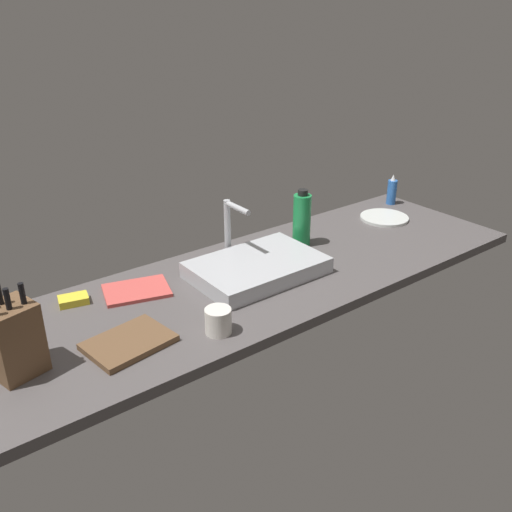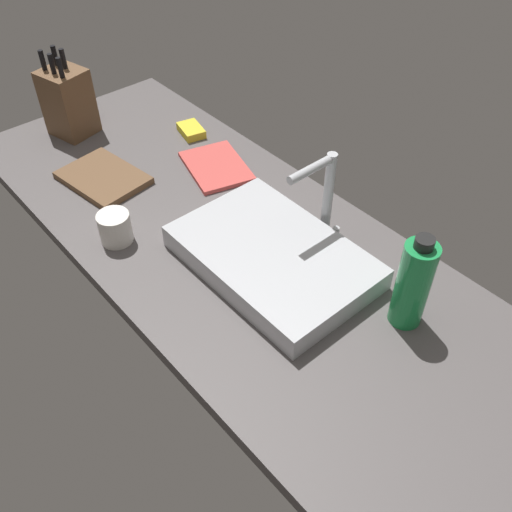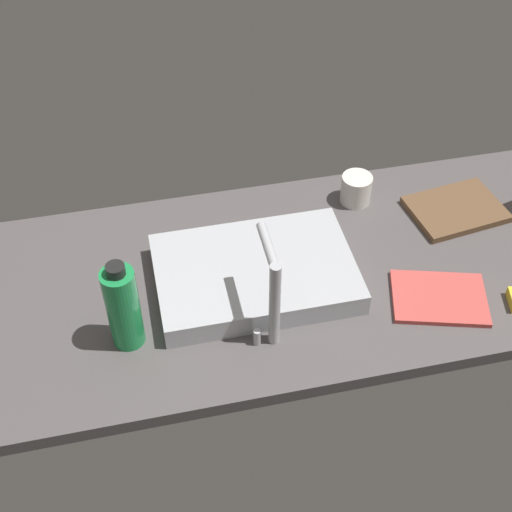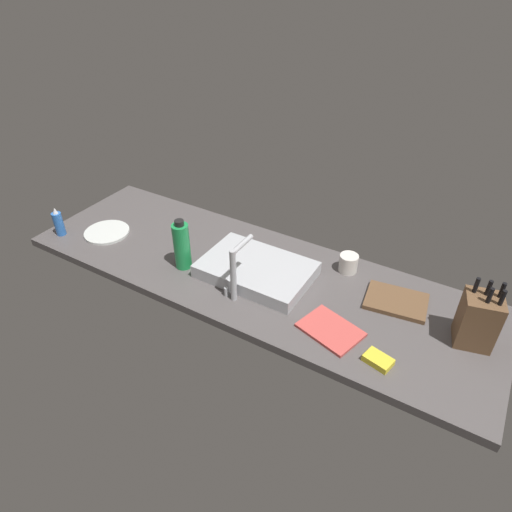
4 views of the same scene
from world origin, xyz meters
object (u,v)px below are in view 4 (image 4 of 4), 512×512
at_px(water_bottle, 182,245).
at_px(dish_towel, 330,330).
at_px(faucet, 235,268).
at_px(soap_bottle, 59,223).
at_px(sink_basin, 256,270).
at_px(cutting_board, 396,301).
at_px(dish_sponge, 378,360).
at_px(dinner_plate, 107,232).
at_px(coffee_mug, 348,263).
at_px(knife_block, 478,320).

height_order(water_bottle, dish_towel, water_bottle).
relative_size(faucet, soap_bottle, 1.61).
xyz_separation_m(sink_basin, cutting_board, (-0.54, -0.13, -0.02)).
xyz_separation_m(water_bottle, dish_towel, (-0.68, 0.04, -0.10)).
relative_size(sink_basin, faucet, 1.96).
xyz_separation_m(cutting_board, soap_bottle, (1.49, 0.33, 0.05)).
relative_size(cutting_board, dish_sponge, 2.51).
distance_m(dinner_plate, coffee_mug, 1.12).
bearing_deg(dinner_plate, coffee_mug, -163.93).
distance_m(sink_basin, dish_towel, 0.41).
distance_m(cutting_board, soap_bottle, 1.52).
distance_m(knife_block, dish_towel, 0.49).
xyz_separation_m(faucet, dish_towel, (-0.39, -0.01, -0.13)).
height_order(soap_bottle, dish_sponge, soap_bottle).
height_order(coffee_mug, dish_sponge, coffee_mug).
bearing_deg(dinner_plate, water_bottle, 178.18).
distance_m(soap_bottle, coffee_mug, 1.32).
bearing_deg(dish_towel, dinner_plate, -2.61).
relative_size(dinner_plate, dish_towel, 1.00).
xyz_separation_m(cutting_board, dish_towel, (0.16, 0.27, -0.00)).
bearing_deg(dish_towel, faucet, 2.03).
distance_m(soap_bottle, water_bottle, 0.66).
distance_m(sink_basin, knife_block, 0.83).
height_order(water_bottle, dinner_plate, water_bottle).
height_order(cutting_board, dinner_plate, cutting_board).
height_order(faucet, cutting_board, faucet).
bearing_deg(dish_sponge, water_bottle, -5.97).
xyz_separation_m(knife_block, water_bottle, (1.12, 0.17, 0.00)).
relative_size(faucet, knife_block, 0.91).
bearing_deg(sink_basin, soap_bottle, 12.11).
distance_m(faucet, soap_bottle, 0.95).
bearing_deg(water_bottle, coffee_mug, -151.78).
height_order(dinner_plate, dish_towel, same).
xyz_separation_m(dish_towel, dish_sponge, (-0.19, 0.05, 0.01)).
xyz_separation_m(faucet, dish_sponge, (-0.58, 0.04, -0.12)).
bearing_deg(soap_bottle, dish_sponge, -179.72).
distance_m(dish_towel, dish_sponge, 0.20).
xyz_separation_m(dinner_plate, dish_sponge, (-1.35, 0.11, 0.01)).
bearing_deg(dinner_plate, sink_basin, -173.43).
bearing_deg(cutting_board, dish_towel, 59.75).
relative_size(coffee_mug, dish_sponge, 0.86).
distance_m(water_bottle, coffee_mug, 0.69).
distance_m(faucet, water_bottle, 0.30).
height_order(water_bottle, coffee_mug, water_bottle).
xyz_separation_m(cutting_board, dinner_plate, (1.31, 0.21, -0.00)).
height_order(sink_basin, coffee_mug, coffee_mug).
xyz_separation_m(cutting_board, water_bottle, (0.84, 0.23, 0.10)).
bearing_deg(water_bottle, dish_towel, 176.85).
relative_size(dish_towel, dish_sponge, 2.31).
bearing_deg(sink_basin, dish_sponge, 161.44).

